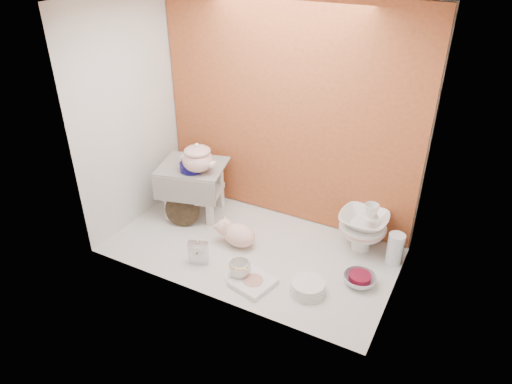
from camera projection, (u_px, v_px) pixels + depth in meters
ground at (252, 249)px, 3.04m from camera, size 1.80×1.80×0.00m
niche_shell at (266, 103)px, 2.71m from camera, size 1.86×1.03×1.53m
step_stool at (194, 190)px, 3.32m from camera, size 0.52×0.48×0.39m
soup_tureen at (198, 158)px, 3.09m from camera, size 0.30×0.30×0.21m
cobalt_bowl at (191, 167)px, 3.14m from camera, size 0.16×0.16×0.06m
floral_platter at (194, 177)px, 3.51m from camera, size 0.37×0.07×0.37m
blue_white_vase at (188, 181)px, 3.55m from camera, size 0.26×0.26×0.27m
lacquer_tray at (183, 210)px, 3.22m from camera, size 0.25×0.16×0.24m
mantel_clock at (198, 251)px, 2.87m from camera, size 0.13×0.08×0.17m
plush_pig at (239, 235)px, 3.03m from camera, size 0.32×0.26×0.17m
teacup_saucer at (240, 277)px, 2.79m from camera, size 0.24×0.24×0.01m
gold_rim_teacup at (240, 269)px, 2.76m from camera, size 0.13×0.13×0.10m
lattice_dish at (253, 282)px, 2.73m from camera, size 0.26×0.26×0.03m
dinner_plate_stack at (308, 287)px, 2.66m from camera, size 0.26×0.26×0.07m
crystal_bowl at (360, 280)px, 2.73m from camera, size 0.23×0.23×0.06m
clear_glass_vase at (395, 249)px, 2.87m from camera, size 0.11×0.11×0.20m
porcelain_tower at (363, 226)px, 2.96m from camera, size 0.32×0.32×0.35m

